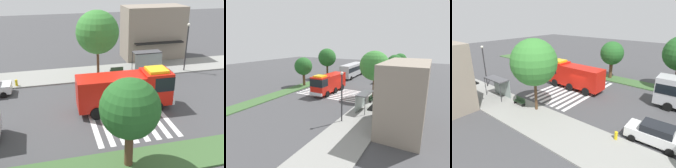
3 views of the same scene
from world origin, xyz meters
The scene contains 18 objects.
ground_plane centered at (0.00, 0.00, 0.00)m, with size 120.00×120.00×0.00m, color #424244.
sidewalk centered at (0.00, 9.14, 0.07)m, with size 60.00×5.04×0.14m, color gray.
median_strip centered at (0.00, -8.12, 0.07)m, with size 60.00×3.00×0.14m, color #3D6033.
crosswalk centered at (1.39, 0.00, 0.01)m, with size 6.75×11.91×0.01m.
fire_truck centered at (1.84, -0.61, 2.00)m, with size 8.79×2.87×3.77m.
parked_car_west centered at (-30.04, 5.41, 0.88)m, with size 4.70×2.10×1.71m.
parked_car_mid centered at (-11.21, 5.41, 0.91)m, with size 4.42×2.16×1.76m.
transit_bus centered at (-14.56, -2.98, 2.11)m, with size 11.31×3.22×3.56m.
bus_stop_shelter centered at (7.03, 8.05, 1.89)m, with size 3.50×1.40×2.46m.
bench_near_shelter centered at (3.03, 8.06, 0.59)m, with size 1.60×0.50×0.90m.
street_lamp centered at (11.69, 7.22, 3.67)m, with size 0.36×0.36×5.95m.
storefront_building centered at (9.88, 13.80, 3.70)m, with size 8.59×5.09×7.40m.
sidewalk_tree_far_west centered at (-24.17, 7.62, 4.20)m, with size 3.78×3.78×5.97m.
sidewalk_tree_west centered at (-16.80, 7.62, 4.22)m, with size 3.95×3.95×6.07m.
sidewalk_tree_center centered at (0.64, 7.62, 5.49)m, with size 4.91×4.91×7.82m.
median_tree_far_west centered at (-10.06, -8.12, 5.37)m, with size 4.56×4.56×7.54m.
median_tree_west centered at (-0.43, -8.12, 4.24)m, with size 3.75×3.75×6.02m.
fire_hydrant centered at (-8.65, 7.12, 0.49)m, with size 0.28×0.28×0.70m, color gold.
Camera 2 is at (29.28, 16.15, 9.38)m, focal length 28.61 mm.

